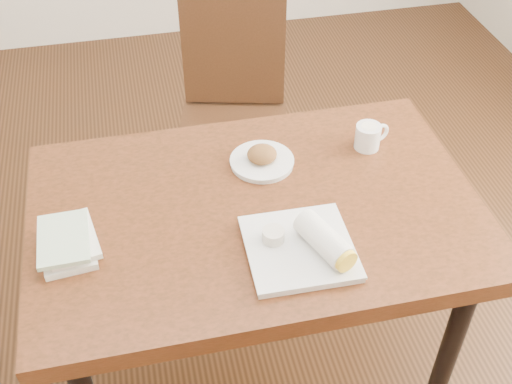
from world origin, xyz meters
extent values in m
cube|color=#472814|center=(0.00, 0.00, -0.01)|extent=(4.00, 5.00, 0.01)
cube|color=brown|center=(0.00, 0.00, 0.72)|extent=(1.26, 0.83, 0.06)
cylinder|color=black|center=(0.53, -0.31, 0.34)|extent=(0.06, 0.06, 0.69)
cylinder|color=black|center=(-0.53, 0.31, 0.34)|extent=(0.06, 0.06, 0.69)
cylinder|color=black|center=(0.53, 0.31, 0.34)|extent=(0.06, 0.06, 0.69)
cylinder|color=#3E2311|center=(0.28, 0.84, 0.23)|extent=(0.04, 0.04, 0.45)
cylinder|color=#3E2311|center=(-0.07, 0.93, 0.23)|extent=(0.04, 0.04, 0.45)
cylinder|color=#3E2311|center=(0.19, 0.49, 0.23)|extent=(0.04, 0.04, 0.45)
cylinder|color=#3E2311|center=(-0.15, 0.58, 0.23)|extent=(0.04, 0.04, 0.45)
cube|color=#3E2311|center=(0.06, 0.71, 0.47)|extent=(0.51, 0.51, 0.04)
cube|color=#3E2311|center=(0.11, 0.90, 0.73)|extent=(0.40, 0.14, 0.45)
cylinder|color=white|center=(0.06, 0.18, 0.76)|extent=(0.19, 0.19, 0.01)
cylinder|color=white|center=(0.06, 0.18, 0.76)|extent=(0.19, 0.19, 0.01)
ellipsoid|color=#B27538|center=(0.06, 0.18, 0.79)|extent=(0.11, 0.11, 0.05)
cylinder|color=white|center=(0.39, 0.19, 0.79)|extent=(0.08, 0.08, 0.08)
torus|color=white|center=(0.44, 0.20, 0.79)|extent=(0.06, 0.03, 0.06)
cylinder|color=tan|center=(0.39, 0.19, 0.83)|extent=(0.07, 0.07, 0.01)
cylinder|color=#F2E5CC|center=(0.39, 0.19, 0.83)|extent=(0.05, 0.05, 0.00)
cube|color=white|center=(0.07, -0.20, 0.76)|extent=(0.28, 0.28, 0.02)
cube|color=white|center=(0.07, -0.20, 0.77)|extent=(0.28, 0.28, 0.01)
cylinder|color=white|center=(0.13, -0.22, 0.81)|extent=(0.13, 0.18, 0.07)
cylinder|color=yellow|center=(0.16, -0.30, 0.81)|extent=(0.07, 0.04, 0.06)
cylinder|color=silver|center=(0.01, -0.16, 0.79)|extent=(0.06, 0.06, 0.03)
cylinder|color=red|center=(0.01, -0.16, 0.80)|extent=(0.05, 0.05, 0.01)
cube|color=white|center=(-0.52, -0.06, 0.76)|extent=(0.15, 0.20, 0.02)
cube|color=silver|center=(-0.51, -0.05, 0.78)|extent=(0.16, 0.21, 0.02)
cube|color=#80B578|center=(-0.52, -0.06, 0.79)|extent=(0.13, 0.19, 0.01)
camera|label=1|loc=(-0.29, -1.29, 1.98)|focal=45.00mm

